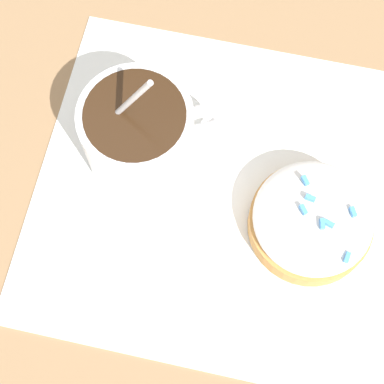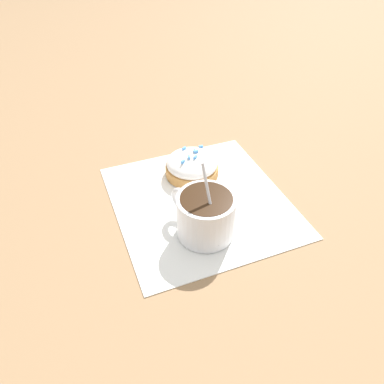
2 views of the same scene
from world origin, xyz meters
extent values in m
plane|color=#93704C|center=(0.00, 0.00, 0.00)|extent=(3.00, 3.00, 0.00)
cube|color=white|center=(0.00, 0.00, 0.00)|extent=(0.30, 0.28, 0.00)
cylinder|color=white|center=(0.07, -0.01, 0.03)|extent=(0.08, 0.08, 0.06)
cylinder|color=#331E0F|center=(0.07, -0.01, 0.06)|extent=(0.07, 0.07, 0.01)
torus|color=white|center=(0.03, -0.04, 0.04)|extent=(0.04, 0.03, 0.04)
ellipsoid|color=silver|center=(0.05, -0.02, 0.01)|extent=(0.03, 0.02, 0.01)
cylinder|color=silver|center=(0.08, -0.01, 0.06)|extent=(0.06, 0.01, 0.10)
cylinder|color=#C18442|center=(-0.07, 0.01, 0.01)|extent=(0.09, 0.09, 0.02)
ellipsoid|color=white|center=(-0.07, 0.01, 0.03)|extent=(0.09, 0.09, 0.03)
cube|color=#4C99EA|center=(-0.09, 0.00, 0.04)|extent=(0.01, 0.01, 0.00)
cube|color=#4C99EA|center=(-0.06, 0.01, 0.04)|extent=(0.01, 0.01, 0.00)
cube|color=#4C99EA|center=(-0.07, 0.02, 0.04)|extent=(0.01, 0.01, 0.00)
cube|color=#4C99EA|center=(-0.06, -0.01, 0.04)|extent=(0.01, 0.01, 0.00)
cube|color=#4C99EA|center=(-0.08, 0.01, 0.04)|extent=(0.01, 0.00, 0.00)
cube|color=#4C99EA|center=(-0.06, 0.00, 0.04)|extent=(0.01, 0.00, 0.00)
cube|color=#4C99EA|center=(-0.10, 0.03, 0.04)|extent=(0.00, 0.01, 0.00)
camera|label=1|loc=(-0.03, 0.16, 0.45)|focal=60.00mm
camera|label=2|loc=(0.42, -0.13, 0.39)|focal=35.00mm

